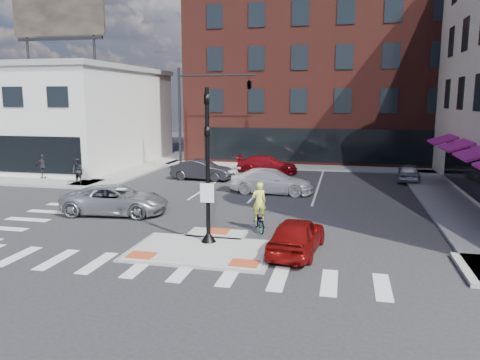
% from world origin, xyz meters
% --- Properties ---
extents(ground, '(120.00, 120.00, 0.00)m').
position_xyz_m(ground, '(0.00, 0.00, 0.00)').
color(ground, '#28282B').
rests_on(ground, ground).
extents(refuge_island, '(5.40, 4.65, 0.13)m').
position_xyz_m(refuge_island, '(0.00, -0.26, 0.05)').
color(refuge_island, gray).
rests_on(refuge_island, ground).
extents(sidewalk_nw, '(23.50, 20.50, 0.15)m').
position_xyz_m(sidewalk_nw, '(-16.76, 15.29, 0.08)').
color(sidewalk_nw, gray).
rests_on(sidewalk_nw, ground).
extents(sidewalk_e, '(3.00, 24.00, 0.15)m').
position_xyz_m(sidewalk_e, '(10.80, 10.00, 0.07)').
color(sidewalk_e, gray).
rests_on(sidewalk_e, ground).
extents(sidewalk_n, '(26.00, 3.00, 0.15)m').
position_xyz_m(sidewalk_n, '(3.00, 22.00, 0.07)').
color(sidewalk_n, gray).
rests_on(sidewalk_n, ground).
extents(building_nw, '(20.40, 16.40, 14.40)m').
position_xyz_m(building_nw, '(-21.98, 19.98, 4.23)').
color(building_nw, silver).
rests_on(building_nw, ground).
extents(building_n, '(24.40, 18.40, 15.50)m').
position_xyz_m(building_n, '(3.00, 31.99, 7.80)').
color(building_n, '#511F19').
rests_on(building_n, ground).
extents(building_far_left, '(10.00, 12.00, 10.00)m').
position_xyz_m(building_far_left, '(-4.00, 52.00, 5.00)').
color(building_far_left, slate).
rests_on(building_far_left, ground).
extents(building_far_right, '(12.00, 12.00, 12.00)m').
position_xyz_m(building_far_right, '(9.00, 54.00, 6.00)').
color(building_far_right, brown).
rests_on(building_far_right, ground).
extents(signal_pole, '(0.60, 0.60, 5.98)m').
position_xyz_m(signal_pole, '(0.00, 0.40, 2.36)').
color(signal_pole, black).
rests_on(signal_pole, refuge_island).
extents(mast_arm_signal, '(6.10, 2.24, 8.00)m').
position_xyz_m(mast_arm_signal, '(-3.47, 18.00, 6.21)').
color(mast_arm_signal, black).
rests_on(mast_arm_signal, ground).
extents(silver_suv, '(5.38, 2.88, 1.44)m').
position_xyz_m(silver_suv, '(-5.90, 4.16, 0.72)').
color(silver_suv, '#AEB1B6').
rests_on(silver_suv, ground).
extents(red_sedan, '(2.07, 4.18, 1.37)m').
position_xyz_m(red_sedan, '(3.50, 0.14, 0.68)').
color(red_sedan, maroon).
rests_on(red_sedan, ground).
extents(white_pickup, '(5.13, 2.28, 1.46)m').
position_xyz_m(white_pickup, '(0.83, 11.03, 0.73)').
color(white_pickup, white).
rests_on(white_pickup, ground).
extents(bg_car_dark, '(4.39, 1.82, 1.41)m').
position_xyz_m(bg_car_dark, '(-4.71, 14.60, 0.71)').
color(bg_car_dark, '#242529').
rests_on(bg_car_dark, ground).
extents(bg_car_silver, '(1.86, 3.81, 1.25)m').
position_xyz_m(bg_car_silver, '(9.50, 17.14, 0.63)').
color(bg_car_silver, '#B7BBBF').
rests_on(bg_car_silver, ground).
extents(bg_car_red, '(4.71, 2.00, 1.35)m').
position_xyz_m(bg_car_red, '(-0.69, 18.50, 0.68)').
color(bg_car_red, maroon).
rests_on(bg_car_red, ground).
extents(cyclist, '(1.19, 1.78, 2.14)m').
position_xyz_m(cyclist, '(1.58, 2.80, 0.72)').
color(cyclist, '#3F3F44').
rests_on(cyclist, ground).
extents(pedestrian_a, '(0.90, 0.75, 1.66)m').
position_xyz_m(pedestrian_a, '(-12.00, 10.66, 0.98)').
color(pedestrian_a, black).
rests_on(pedestrian_a, sidewalk_nw).
extents(pedestrian_b, '(1.07, 0.66, 1.71)m').
position_xyz_m(pedestrian_b, '(-15.53, 12.00, 1.00)').
color(pedestrian_b, '#322D37').
rests_on(pedestrian_b, sidewalk_nw).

